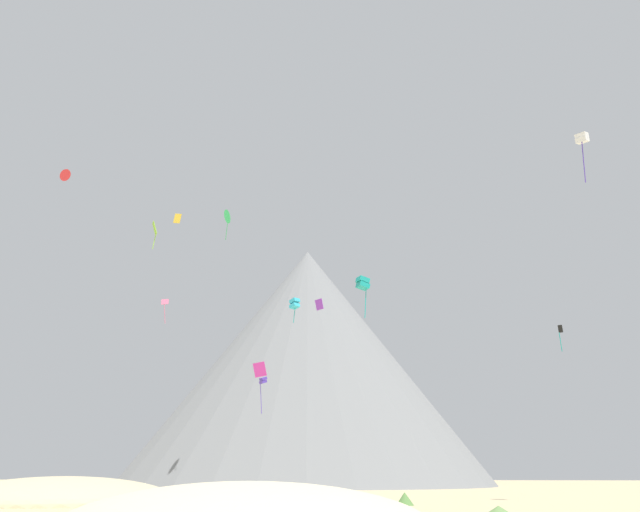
# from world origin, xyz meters

# --- Properties ---
(dune_foreground_left) EXTENTS (24.99, 25.05, 4.01)m
(dune_foreground_left) POSITION_xyz_m (-18.87, 21.33, 0.00)
(dune_foreground_left) COLOR #CCBA8E
(dune_foreground_left) RESTS_ON ground_plane
(bush_mid_center) EXTENTS (1.33, 1.33, 1.09)m
(bush_mid_center) POSITION_xyz_m (1.40, 3.93, 0.54)
(bush_mid_center) COLOR #568442
(bush_mid_center) RESTS_ON ground_plane
(bush_ridge_crest) EXTENTS (1.58, 1.58, 0.92)m
(bush_ridge_crest) POSITION_xyz_m (7.94, 20.47, 0.46)
(bush_ridge_crest) COLOR #568442
(bush_ridge_crest) RESTS_ON ground_plane
(rock_massif) EXTENTS (96.21, 96.21, 46.48)m
(rock_massif) POSITION_xyz_m (-8.97, 96.41, 22.09)
(rock_massif) COLOR slate
(rock_massif) RESTS_ON ground_plane
(kite_magenta_low) EXTENTS (1.26, 0.50, 1.45)m
(kite_magenta_low) POSITION_xyz_m (-4.70, 27.52, 11.16)
(kite_magenta_low) COLOR #D1339E
(kite_white_high) EXTENTS (1.34, 1.36, 4.72)m
(kite_white_high) POSITION_xyz_m (24.68, 22.67, 30.10)
(kite_white_high) COLOR white
(kite_gold_high) EXTENTS (0.84, 0.15, 1.16)m
(kite_gold_high) POSITION_xyz_m (-14.71, 30.50, 27.69)
(kite_gold_high) COLOR gold
(kite_red_high) EXTENTS (1.44, 0.65, 1.42)m
(kite_red_high) POSITION_xyz_m (-27.98, 30.59, 33.53)
(kite_red_high) COLOR red
(kite_rainbow_mid) EXTENTS (1.09, 0.44, 3.49)m
(kite_rainbow_mid) POSITION_xyz_m (-24.03, 52.99, 24.32)
(kite_rainbow_mid) COLOR #E5668C
(kite_cyan_mid) EXTENTS (1.38, 1.36, 2.97)m
(kite_cyan_mid) POSITION_xyz_m (-4.31, 44.03, 21.55)
(kite_cyan_mid) COLOR #33BCDB
(kite_indigo_low) EXTENTS (1.13, 1.13, 4.79)m
(kite_indigo_low) POSITION_xyz_m (-10.05, 53.91, 13.71)
(kite_indigo_low) COLOR #5138B2
(kite_lime_high) EXTENTS (0.90, 1.03, 3.19)m
(kite_lime_high) POSITION_xyz_m (-18.64, 34.15, 27.97)
(kite_lime_high) COLOR #8CD133
(kite_violet_mid) EXTENTS (1.04, 0.59, 1.27)m
(kite_violet_mid) POSITION_xyz_m (-0.72, 39.24, 20.13)
(kite_violet_mid) COLOR purple
(kite_teal_mid) EXTENTS (1.60, 1.57, 4.39)m
(kite_teal_mid) POSITION_xyz_m (4.50, 33.86, 20.82)
(kite_teal_mid) COLOR teal
(kite_green_high) EXTENTS (0.76, 2.15, 4.75)m
(kite_green_high) POSITION_xyz_m (-16.77, 56.09, 38.39)
(kite_green_high) COLOR green
(kite_black_mid) EXTENTS (0.47, 0.64, 2.90)m
(kite_black_mid) POSITION_xyz_m (25.37, 41.15, 16.60)
(kite_black_mid) COLOR black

